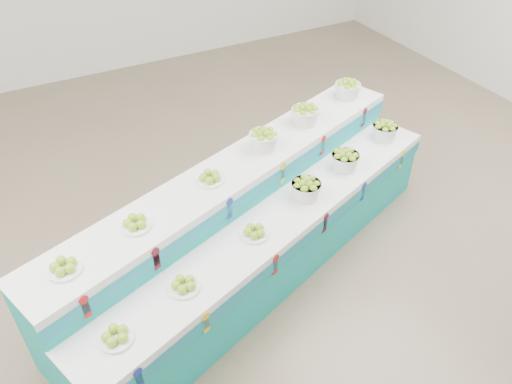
{
  "coord_description": "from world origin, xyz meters",
  "views": [
    {
      "loc": [
        -1.45,
        -2.93,
        3.6
      ],
      "look_at": [
        0.17,
        0.1,
        0.87
      ],
      "focal_mm": 35.61,
      "sensor_mm": 36.0,
      "label": 1
    }
  ],
  "objects_px": {
    "basket_lower_left": "(306,188)",
    "display_stand": "(256,223)",
    "basket_upper_right": "(347,89)",
    "plate_upper_mid": "(135,222)"
  },
  "relations": [
    {
      "from": "display_stand",
      "to": "basket_upper_right",
      "type": "distance_m",
      "value": 1.84
    },
    {
      "from": "basket_upper_right",
      "to": "plate_upper_mid",
      "type": "bearing_deg",
      "value": -160.42
    },
    {
      "from": "plate_upper_mid",
      "to": "basket_upper_right",
      "type": "bearing_deg",
      "value": 19.58
    },
    {
      "from": "basket_lower_left",
      "to": "display_stand",
      "type": "bearing_deg",
      "value": 166.04
    },
    {
      "from": "basket_lower_left",
      "to": "basket_upper_right",
      "type": "bearing_deg",
      "value": 40.41
    },
    {
      "from": "basket_lower_left",
      "to": "plate_upper_mid",
      "type": "bearing_deg",
      "value": -179.76
    },
    {
      "from": "basket_lower_left",
      "to": "plate_upper_mid",
      "type": "relative_size",
      "value": 1.14
    },
    {
      "from": "basket_lower_left",
      "to": "basket_upper_right",
      "type": "distance_m",
      "value": 1.45
    },
    {
      "from": "display_stand",
      "to": "plate_upper_mid",
      "type": "xyz_separation_m",
      "value": [
        -1.08,
        -0.12,
        0.56
      ]
    },
    {
      "from": "display_stand",
      "to": "plate_upper_mid",
      "type": "bearing_deg",
      "value": 166.58
    }
  ]
}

